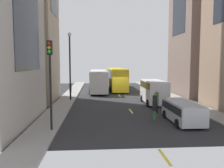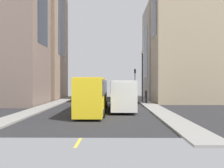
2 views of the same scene
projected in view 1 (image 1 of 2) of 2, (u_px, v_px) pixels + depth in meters
ground_plane at (119, 96)px, 31.83m from camera, size 39.68×39.68×0.00m
sidewalk_west at (70, 95)px, 31.35m from camera, size 2.07×44.00×0.15m
sidewalk_east at (167, 95)px, 32.30m from camera, size 2.07×44.00×0.15m
lane_stripe_0 at (164, 157)px, 10.97m from camera, size 0.16×2.00×0.01m
lane_stripe_1 at (131, 111)px, 21.40m from camera, size 0.16×2.00×0.01m
lane_stripe_2 at (119, 95)px, 31.83m from camera, size 0.16×2.00×0.01m
lane_stripe_3 at (114, 88)px, 42.26m from camera, size 0.16×2.00×0.01m
lane_stripe_4 at (110, 83)px, 52.69m from camera, size 0.16×2.00×0.01m
city_bus_white at (99, 79)px, 36.31m from camera, size 2.81×11.38×3.35m
streetcar_yellow at (117, 77)px, 39.35m from camera, size 2.70×13.12×3.59m
delivery_van_white at (154, 90)px, 25.33m from camera, size 2.25×5.18×2.58m
car_silver_0 at (182, 110)px, 17.40m from camera, size 2.03×4.73×1.56m
pedestrian_walking_far at (157, 100)px, 20.71m from camera, size 0.32×0.32×2.11m
pedestrian_waiting_curb at (155, 106)px, 17.89m from camera, size 0.35×0.35×2.18m
pedestrian_crossing_near at (70, 88)px, 29.50m from camera, size 0.29×0.29×2.01m
traffic_light_near_corner at (50, 68)px, 14.59m from camera, size 0.32×0.44×5.76m
streetlamp_near at (70, 60)px, 26.67m from camera, size 0.44×0.44×7.87m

